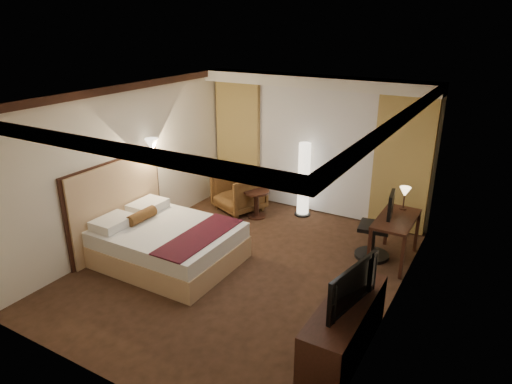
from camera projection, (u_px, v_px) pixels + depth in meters
The scene contains 21 objects.
floor at pixel (243, 268), 7.15m from camera, with size 4.50×5.50×0.01m, color #311F13.
ceiling at pixel (241, 95), 6.19m from camera, with size 4.50×5.50×0.01m, color white.
back_wall at pixel (316, 145), 8.89m from camera, with size 4.50×0.02×2.70m, color white.
left_wall at pixel (129, 165), 7.72m from camera, with size 0.02×5.50×2.70m, color white.
right_wall at pixel (398, 219), 5.62m from camera, with size 0.02×5.50×2.70m, color white.
crown_molding at pixel (241, 99), 6.21m from camera, with size 4.50×5.50×0.12m, color black, non-canonical shape.
soffit at pixel (314, 81), 8.24m from camera, with size 4.50×0.50×0.20m, color white.
curtain_sheer at pixel (314, 151), 8.86m from camera, with size 2.48×0.04×2.45m, color silver.
curtain_left_drape at pixel (239, 141), 9.61m from camera, with size 1.00×0.14×2.45m, color tan.
curtain_right_drape at pixel (402, 165), 8.02m from camera, with size 1.00×0.14×2.45m, color tan.
wall_sconce at pixel (152, 145), 7.88m from camera, with size 0.24×0.24×0.24m, color white, non-canonical shape.
bed at pixel (169, 244), 7.25m from camera, with size 2.09×1.63×0.61m, color white, non-canonical shape.
headboard at pixel (117, 206), 7.58m from camera, with size 0.12×1.93×1.50m, color tan, non-canonical shape.
armchair at pixel (239, 190), 9.18m from camera, with size 0.84×0.79×0.87m, color #523318.
side_table at pixel (256, 204), 8.90m from camera, with size 0.50×0.50×0.55m, color black, non-canonical shape.
floor_lamp at pixel (304, 180), 8.84m from camera, with size 0.31×0.31×1.48m, color white, non-canonical shape.
desk at pixel (394, 239), 7.26m from camera, with size 0.55×1.11×0.75m, color black, non-canonical shape.
desk_lamp at pixel (404, 199), 7.39m from camera, with size 0.18×0.18×0.34m, color #FFD899, non-canonical shape.
office_chair at pixel (375, 225), 7.29m from camera, with size 0.56×0.56×1.16m, color black, non-canonical shape.
dresser at pixel (344, 327), 5.28m from camera, with size 0.50×1.66×0.64m, color black, non-canonical shape.
television at pixel (346, 281), 5.08m from camera, with size 0.98×0.57×0.13m, color black.
Camera 1 is at (3.30, -5.31, 3.67)m, focal length 32.00 mm.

